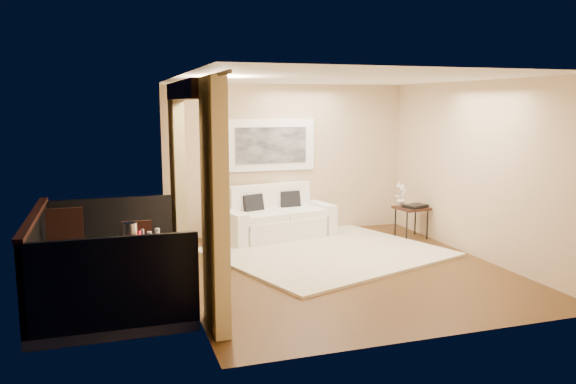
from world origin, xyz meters
name	(u,v)px	position (x,y,z in m)	size (l,w,h in m)	color
floor	(342,269)	(0.00, 0.00, 0.00)	(5.00, 5.00, 0.00)	#533618
room_shell	(188,90)	(-2.13, 0.00, 2.52)	(5.00, 6.40, 5.00)	white
balcony	(99,279)	(-3.31, 0.00, 0.18)	(1.81, 2.60, 1.17)	#605B56
curtains	(192,184)	(-2.11, 0.00, 1.34)	(0.16, 4.80, 2.64)	tan
artwork	(271,145)	(-0.33, 2.46, 1.62)	(1.62, 0.07, 0.92)	white
rug	(327,252)	(0.12, 0.85, 0.02)	(3.28, 2.85, 0.04)	beige
sofa	(276,220)	(-0.35, 2.09, 0.33)	(2.07, 1.22, 0.93)	white
side_table	(412,210)	(1.93, 1.39, 0.49)	(0.57, 0.57, 0.55)	black
tray	(416,206)	(1.98, 1.35, 0.58)	(0.38, 0.28, 0.05)	black
orchid	(401,194)	(1.78, 1.51, 0.77)	(0.24, 0.16, 0.45)	white
bistro_table	(142,246)	(-2.78, -0.21, 0.62)	(0.73, 0.73, 0.70)	black
balcony_chair_far	(66,240)	(-3.70, 0.48, 0.61)	(0.46, 0.47, 1.04)	black
balcony_chair_near	(138,251)	(-2.82, 0.03, 0.50)	(0.38, 0.38, 0.87)	black
ice_bucket	(130,231)	(-2.91, -0.11, 0.80)	(0.18, 0.18, 0.20)	silver
candle	(141,234)	(-2.77, -0.05, 0.73)	(0.06, 0.06, 0.07)	red
vase	(143,237)	(-2.78, -0.44, 0.79)	(0.04, 0.04, 0.18)	silver
glass_a	(149,236)	(-2.69, -0.32, 0.76)	(0.06, 0.06, 0.12)	white
glass_b	(157,233)	(-2.58, -0.17, 0.76)	(0.06, 0.06, 0.12)	silver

